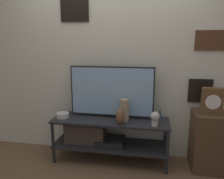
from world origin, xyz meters
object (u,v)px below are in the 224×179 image
at_px(television, 112,92).
at_px(vase_wide_bowl, 63,115).
at_px(vase_slim_bronze, 160,114).
at_px(vase_urn_stoneware, 120,116).
at_px(mantel_clock, 212,101).
at_px(vase_tall_ceramic, 124,110).
at_px(decorative_bust, 155,118).

distance_m(television, vase_wide_bowl, 0.72).
xyz_separation_m(vase_slim_bronze, vase_urn_stoneware, (-0.48, -0.22, 0.02)).
bearing_deg(mantel_clock, vase_wide_bowl, -178.67).
bearing_deg(vase_tall_ceramic, television, 148.61).
relative_size(vase_tall_ceramic, vase_urn_stoneware, 1.42).
height_order(vase_tall_ceramic, decorative_bust, vase_tall_ceramic).
xyz_separation_m(vase_wide_bowl, decorative_bust, (1.19, -0.09, 0.07)).
relative_size(vase_slim_bronze, vase_urn_stoneware, 0.83).
distance_m(television, vase_slim_bronze, 0.68).
bearing_deg(decorative_bust, television, 157.79).
distance_m(vase_slim_bronze, vase_tall_ceramic, 0.45).
bearing_deg(television, decorative_bust, -22.21).
relative_size(television, vase_urn_stoneware, 5.58).
bearing_deg(television, vase_urn_stoneware, -58.40).
height_order(vase_urn_stoneware, mantel_clock, mantel_clock).
relative_size(decorative_bust, mantel_clock, 0.56).
bearing_deg(vase_slim_bronze, mantel_clock, -7.97).
height_order(television, vase_urn_stoneware, television).
bearing_deg(vase_slim_bronze, vase_urn_stoneware, -155.73).
bearing_deg(decorative_bust, mantel_clock, 11.20).
xyz_separation_m(television, vase_wide_bowl, (-0.63, -0.14, -0.31)).
bearing_deg(vase_slim_bronze, television, 178.24).
relative_size(vase_tall_ceramic, decorative_bust, 1.60).
height_order(vase_tall_ceramic, vase_urn_stoneware, vase_tall_ceramic).
xyz_separation_m(vase_tall_ceramic, vase_urn_stoneware, (-0.04, -0.12, -0.04)).
distance_m(vase_slim_bronze, vase_urn_stoneware, 0.52).
bearing_deg(mantel_clock, decorative_bust, -168.80).
relative_size(vase_wide_bowl, vase_tall_ceramic, 0.58).
xyz_separation_m(decorative_bust, mantel_clock, (0.64, 0.13, 0.20)).
distance_m(television, decorative_bust, 0.65).
height_order(vase_urn_stoneware, decorative_bust, vase_urn_stoneware).
distance_m(vase_slim_bronze, decorative_bust, 0.22).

